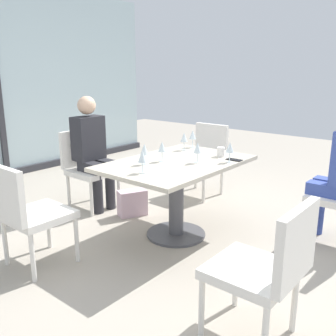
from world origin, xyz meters
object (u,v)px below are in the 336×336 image
Objects in this scene: dining_table_main at (176,179)px; person_near_window at (92,148)px; wine_glass_0 at (193,135)px; coffee_cup at (221,152)px; cell_phone_on_table at (234,160)px; chair_near_window at (87,164)px; wine_glass_5 at (230,148)px; chair_far_left at (27,210)px; wine_glass_3 at (142,157)px; wine_glass_2 at (162,147)px; handbag_1 at (132,203)px; chair_front_left at (268,265)px; wine_glass_6 at (198,148)px; chair_far_right at (204,155)px; wine_glass_4 at (144,150)px; wine_glass_1 at (184,138)px.

person_near_window is at bearing 90.00° from dining_table_main.
dining_table_main is 0.73m from wine_glass_0.
coffee_cup is 0.62× the size of cell_phone_on_table.
person_near_window is at bearing 106.96° from coffee_cup.
cell_phone_on_table is (0.38, -1.68, 0.24)m from chair_near_window.
person_near_window reaches higher than wine_glass_5.
wine_glass_5 is (1.50, -0.90, 0.37)m from chair_far_left.
wine_glass_3 reaches higher than chair_near_window.
handbag_1 is at bearing 72.37° from wine_glass_2.
wine_glass_2 and wine_glass_3 have the same top height.
dining_table_main is 0.57m from wine_glass_5.
wine_glass_0 is at bearing -56.84° from person_near_window.
chair_front_left is 1.36m from wine_glass_3.
chair_far_left is 4.70× the size of wine_glass_5.
wine_glass_6 is at bearing -65.65° from dining_table_main.
chair_front_left is at bearing -89.47° from handbag_1.
cell_phone_on_table is at bearing -133.19° from chair_far_right.
cell_phone_on_table is (0.86, -0.35, -0.13)m from wine_glass_3.
chair_far_right is 1.41m from person_near_window.
coffee_cup is (0.42, -0.21, 0.22)m from dining_table_main.
cell_phone_on_table is 0.48× the size of handbag_1.
wine_glass_2 is at bearing -14.86° from wine_glass_4.
wine_glass_3 is at bearing -163.50° from wine_glass_1.
chair_near_window is 1.00× the size of chair_far_left.
wine_glass_0 is 0.69m from cell_phone_on_table.
dining_table_main is 0.52m from coffee_cup.
wine_glass_0 is 0.72m from wine_glass_5.
chair_far_right is (2.04, 1.81, 0.00)m from chair_front_left.
chair_far_left is at bearing 160.01° from wine_glass_2.
wine_glass_1 reaches higher than chair_far_left.
chair_far_right reaches higher than dining_table_main.
wine_glass_1 is 0.53m from wine_glass_2.
wine_glass_0 is at bearing 7.26° from wine_glass_4.
chair_far_left is at bearing 143.68° from wine_glass_3.
wine_glass_3 is 1.00× the size of wine_glass_5.
wine_glass_5 is at bearing -44.44° from wine_glass_4.
dining_table_main is 9.50× the size of cell_phone_on_table.
wine_glass_4 is (-0.27, -1.15, 0.37)m from chair_near_window.
wine_glass_0 is 0.88m from wine_glass_4.
wine_glass_1 is at bearing 15.25° from wine_glass_2.
handbag_1 is at bearing 126.38° from wine_glass_1.
dining_table_main is 7.40× the size of wine_glass_5.
wine_glass_2 is 1.28× the size of cell_phone_on_table.
chair_far_right is 1.00× the size of chair_far_left.
wine_glass_4 is at bearing -20.94° from chair_far_left.
person_near_window is at bearing 102.77° from cell_phone_on_table.
chair_front_left is at bearing -122.32° from dining_table_main.
chair_near_window is 0.69× the size of person_near_window.
wine_glass_1 is at bearing 50.87° from chair_front_left.
wine_glass_0 is (0.61, -0.93, 0.16)m from person_near_window.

